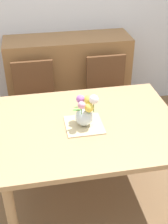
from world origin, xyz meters
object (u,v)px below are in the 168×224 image
(flower_vase, at_px, (86,110))
(dining_table, at_px, (89,133))
(chair_left, at_px, (35,99))
(dresser, at_px, (69,79))
(chair_right, at_px, (107,93))

(flower_vase, bearing_deg, dining_table, 20.89)
(chair_left, xyz_separation_m, dresser, (0.41, 0.44, -0.02))
(chair_right, height_order, dresser, dresser)
(chair_left, relative_size, chair_right, 1.00)
(chair_right, bearing_deg, flower_vase, 65.39)
(dresser, bearing_deg, flower_vase, -92.21)
(dresser, bearing_deg, dining_table, -91.17)
(chair_left, height_order, chair_right, same)
(chair_right, distance_m, flower_vase, 1.06)
(dining_table, bearing_deg, chair_right, 66.48)
(dining_table, bearing_deg, flower_vase, -159.11)
(chair_right, height_order, flower_vase, flower_vase)
(dresser, xyz_separation_m, flower_vase, (-0.05, -1.34, 0.40))
(dresser, distance_m, flower_vase, 1.40)
(dining_table, relative_size, chair_right, 1.57)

